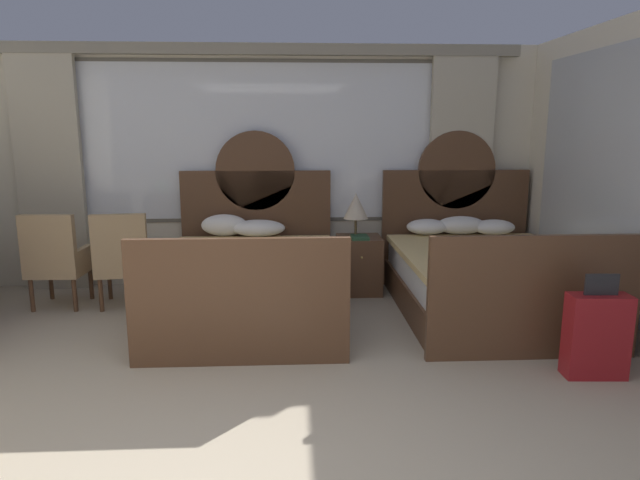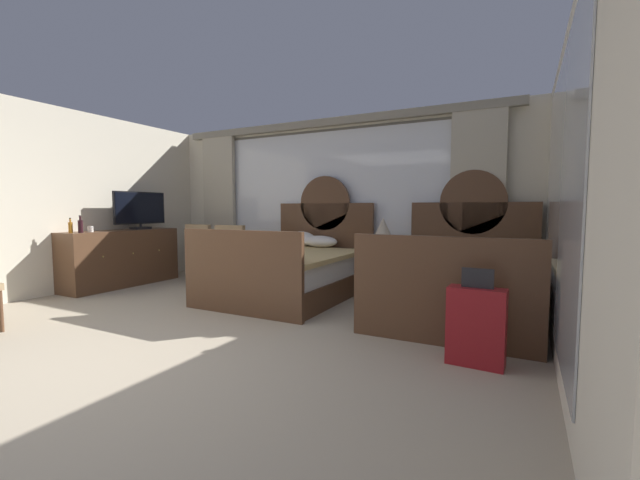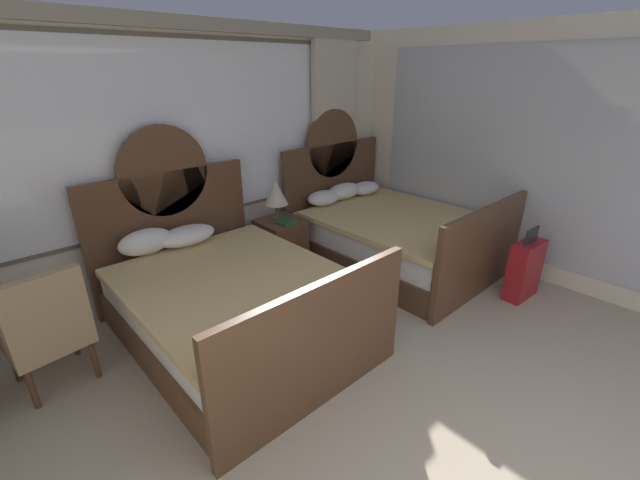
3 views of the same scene
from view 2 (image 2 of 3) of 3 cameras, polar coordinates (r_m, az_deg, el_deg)
ground_plane at (r=3.59m, az=-30.56°, el=-16.31°), size 24.00×24.00×0.00m
wall_back_window at (r=6.60m, az=1.46°, el=6.21°), size 6.24×0.22×2.70m
wall_left at (r=7.00m, az=-32.39°, el=4.74°), size 0.07×4.79×2.70m
wall_right_mirror at (r=3.59m, az=31.90°, el=5.64°), size 0.08×4.79×2.70m
bed_near_window at (r=5.66m, az=-4.08°, el=-4.35°), size 1.67×2.25×1.76m
bed_near_mirror at (r=4.90m, az=19.45°, el=-5.96°), size 1.67×2.25×1.76m
nightstand_between_beds at (r=5.86m, az=9.34°, el=-4.63°), size 0.48×0.50×0.62m
table_lamp_on_nightstand at (r=5.81m, az=9.03°, el=1.71°), size 0.27×0.27×0.48m
book_on_nightstand at (r=5.73m, az=9.03°, el=-1.53°), size 0.18×0.26×0.03m
dresser_minibar at (r=7.14m, az=-26.53°, el=-2.31°), size 0.54×1.83×0.89m
tv_flatscreen at (r=7.29m, az=-24.39°, el=3.96°), size 0.20×0.97×0.62m
bottle_liquor_amber at (r=6.62m, az=-32.16°, el=1.59°), size 0.06×0.06×0.21m
bottle_wine_dark at (r=6.61m, az=-31.12°, el=1.74°), size 0.06×0.06×0.25m
cup_on_dresser at (r=6.77m, az=-30.04°, el=1.36°), size 0.11×0.08×0.08m
armchair_by_window_left at (r=6.66m, az=-12.08°, el=-1.82°), size 0.58×0.58×0.97m
armchair_by_window_centre at (r=7.10m, az=-16.23°, el=-1.52°), size 0.53×0.53×0.97m
suitcase_on_floor at (r=3.43m, az=21.47°, el=-11.42°), size 0.44×0.21×0.77m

